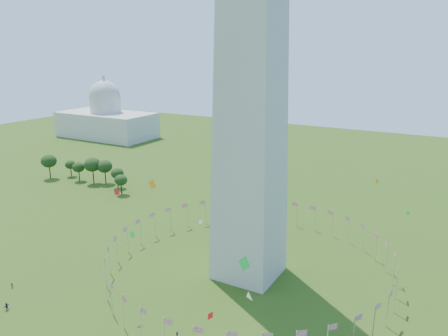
# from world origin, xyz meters

# --- Properties ---
(flag_ring) EXTENTS (80.24, 80.24, 9.00)m
(flag_ring) POSITION_xyz_m (-0.00, 50.00, 4.50)
(flag_ring) COLOR silver
(flag_ring) RESTS_ON ground
(capitol_building) EXTENTS (70.00, 35.00, 46.00)m
(capitol_building) POSITION_xyz_m (-180.00, 180.00, 23.00)
(capitol_building) COLOR beige
(capitol_building) RESTS_ON ground
(kites_aloft) EXTENTS (110.78, 78.28, 31.94)m
(kites_aloft) POSITION_xyz_m (8.49, 19.65, 18.65)
(kites_aloft) COLOR white
(kites_aloft) RESTS_ON ground
(tree_line_west) EXTENTS (55.06, 15.27, 12.47)m
(tree_line_west) POSITION_xyz_m (-107.03, 90.85, 5.45)
(tree_line_west) COLOR #264517
(tree_line_west) RESTS_ON ground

